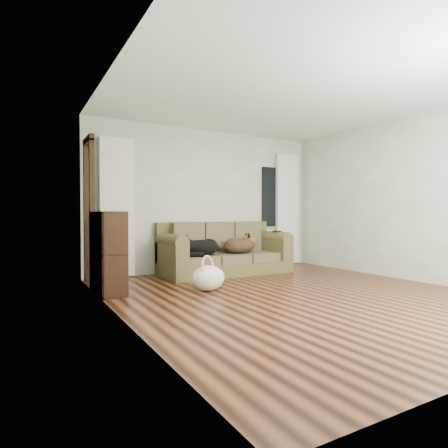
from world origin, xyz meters
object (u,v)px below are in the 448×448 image
sofa (226,248)px  tote_bag (208,279)px  dog_shepherd (240,245)px  bookshelf (108,255)px  dog_black_lab (199,248)px

sofa → tote_bag: (-0.95, -1.19, -0.29)m
dog_shepherd → bookshelf: size_ratio=0.62×
sofa → dog_black_lab: sofa is taller
sofa → tote_bag: sofa is taller
sofa → dog_black_lab: 0.54m
dog_black_lab → dog_shepherd: bearing=5.2°
tote_bag → dog_shepherd: bearing=43.1°
tote_bag → dog_black_lab: bearing=69.9°
dog_black_lab → tote_bag: dog_black_lab is taller
tote_bag → bookshelf: (-1.21, 0.53, 0.34)m
dog_black_lab → bookshelf: bearing=-156.2°
sofa → dog_black_lab: bearing=-174.7°
dog_black_lab → dog_shepherd: size_ratio=0.97×
dog_shepherd → sofa: bearing=-13.2°
tote_bag → bookshelf: bearing=156.2°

